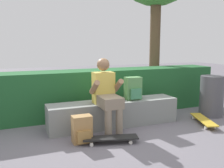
# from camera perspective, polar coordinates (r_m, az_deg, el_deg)

# --- Properties ---
(ground_plane) EXTENTS (24.00, 24.00, 0.00)m
(ground_plane) POSITION_cam_1_polar(r_m,az_deg,el_deg) (4.14, 2.48, -10.93)
(ground_plane) COLOR slate
(bench_main) EXTENTS (2.30, 0.46, 0.44)m
(bench_main) POSITION_cam_1_polar(r_m,az_deg,el_deg) (4.40, 0.49, -6.69)
(bench_main) COLOR gray
(bench_main) RESTS_ON ground
(person_skater) EXTENTS (0.49, 0.62, 1.19)m
(person_skater) POSITION_cam_1_polar(r_m,az_deg,el_deg) (4.03, -1.28, -2.02)
(person_skater) COLOR gold
(person_skater) RESTS_ON ground
(skateboard_near_person) EXTENTS (0.82, 0.39, 0.09)m
(skateboard_near_person) POSITION_cam_1_polar(r_m,az_deg,el_deg) (3.69, -0.34, -12.27)
(skateboard_near_person) COLOR black
(skateboard_near_person) RESTS_ON ground
(skateboard_beside_bench) EXTENTS (0.45, 0.82, 0.09)m
(skateboard_beside_bench) POSITION_cam_1_polar(r_m,az_deg,el_deg) (4.81, 20.18, -7.69)
(skateboard_beside_bench) COLOR gold
(skateboard_beside_bench) RESTS_ON ground
(backpack_on_bench) EXTENTS (0.28, 0.23, 0.40)m
(backpack_on_bench) POSITION_cam_1_polar(r_m,az_deg,el_deg) (4.44, 4.85, -1.07)
(backpack_on_bench) COLOR #51894C
(backpack_on_bench) RESTS_ON bench_main
(backpack_on_ground) EXTENTS (0.28, 0.23, 0.40)m
(backpack_on_ground) POSITION_cam_1_polar(r_m,az_deg,el_deg) (3.70, -6.86, -10.33)
(backpack_on_ground) COLOR #A37A47
(backpack_on_ground) RESTS_ON ground
(hedge_row) EXTENTS (5.17, 0.63, 0.91)m
(hedge_row) POSITION_cam_1_polar(r_m,az_deg,el_deg) (5.09, -2.91, -1.82)
(hedge_row) COLOR #1F562A
(hedge_row) RESTS_ON ground
(trash_bin) EXTENTS (0.46, 0.46, 0.80)m
(trash_bin) POSITION_cam_1_polar(r_m,az_deg,el_deg) (5.34, 21.80, -2.53)
(trash_bin) COLOR #4C4C51
(trash_bin) RESTS_ON ground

